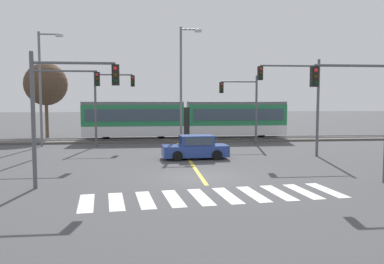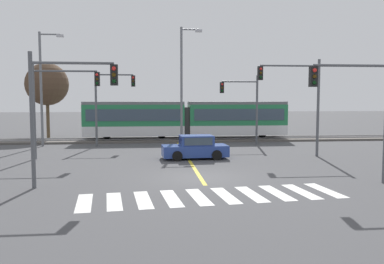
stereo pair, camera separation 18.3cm
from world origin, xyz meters
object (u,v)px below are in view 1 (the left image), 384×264
traffic_light_far_left (109,96)px  street_lamp_west (42,83)px  traffic_light_far_right (244,100)px  bare_tree_far_west (46,84)px  light_rail_tram (185,118)px  sedan_crossing (195,148)px  traffic_light_near_left (63,99)px  traffic_light_mid_left (56,96)px  traffic_light_near_right (361,100)px  street_lamp_centre (183,80)px  traffic_light_mid_right (298,92)px

traffic_light_far_left → street_lamp_west: 5.44m
traffic_light_far_right → bare_tree_far_west: (-17.88, 7.77, 1.49)m
light_rail_tram → traffic_light_far_right: bearing=-40.1°
sedan_crossing → street_lamp_west: 14.72m
sedan_crossing → traffic_light_near_left: 10.80m
traffic_light_far_right → traffic_light_near_left: bearing=-127.0°
traffic_light_far_left → street_lamp_west: size_ratio=0.66×
light_rail_tram → traffic_light_far_left: (-6.59, -3.87, 2.00)m
traffic_light_near_left → traffic_light_mid_left: size_ratio=0.94×
traffic_light_mid_left → light_rail_tram: bearing=48.6°
traffic_light_near_right → street_lamp_centre: size_ratio=0.58×
traffic_light_far_left → street_lamp_centre: bearing=4.3°
street_lamp_centre → bare_tree_far_west: bearing=150.0°
traffic_light_mid_left → bare_tree_far_west: size_ratio=0.84×
traffic_light_far_left → sedan_crossing: bearing=-50.8°
sedan_crossing → traffic_light_near_right: traffic_light_near_right is taller
sedan_crossing → traffic_light_near_right: size_ratio=0.76×
sedan_crossing → traffic_light_far_left: (-6.15, 7.53, 3.35)m
traffic_light_mid_left → traffic_light_mid_right: (15.75, -0.63, 0.23)m
traffic_light_mid_right → traffic_light_far_left: bearing=151.0°
street_lamp_west → street_lamp_centre: 11.33m
street_lamp_west → light_rail_tram: bearing=15.5°
light_rail_tram → street_lamp_west: (-11.89, -3.29, 3.11)m
traffic_light_near_left → bare_tree_far_west: (-6.22, 23.23, 1.40)m
street_lamp_west → traffic_light_near_left: bearing=-73.4°
light_rail_tram → traffic_light_far_left: 7.90m
traffic_light_mid_right → traffic_light_far_right: traffic_light_mid_right is taller
street_lamp_west → traffic_light_near_right: bearing=-42.7°
traffic_light_far_left → traffic_light_near_right: size_ratio=1.08×
traffic_light_near_left → traffic_light_far_right: size_ratio=1.01×
street_lamp_west → bare_tree_far_west: bearing=101.3°
traffic_light_far_left → traffic_light_mid_right: traffic_light_mid_right is taller
traffic_light_near_right → traffic_light_mid_right: bearing=87.3°
traffic_light_far_right → sedan_crossing: bearing=-123.5°
sedan_crossing → traffic_light_far_right: traffic_light_far_right is taller
traffic_light_mid_right → traffic_light_far_right: size_ratio=1.12×
traffic_light_far_left → bare_tree_far_west: bare_tree_far_west is taller
sedan_crossing → traffic_light_mid_right: size_ratio=0.66×
traffic_light_near_left → traffic_light_far_right: (11.66, 15.46, -0.10)m
bare_tree_far_west → traffic_light_far_right: bearing=-23.5°
light_rail_tram → traffic_light_near_right: (6.07, -19.85, 1.77)m
traffic_light_near_right → bare_tree_far_west: bare_tree_far_west is taller
street_lamp_centre → bare_tree_far_west: street_lamp_centre is taller
traffic_light_far_left → bare_tree_far_west: bearing=130.8°
traffic_light_mid_left → street_lamp_centre: size_ratio=0.64×
traffic_light_far_left → light_rail_tram: bearing=30.5°
traffic_light_near_right → traffic_light_near_left: bearing=177.6°
traffic_light_near_left → street_lamp_centre: (6.54, 15.88, 1.55)m
sedan_crossing → street_lamp_centre: size_ratio=0.44×
traffic_light_near_left → bare_tree_far_west: bearing=105.0°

